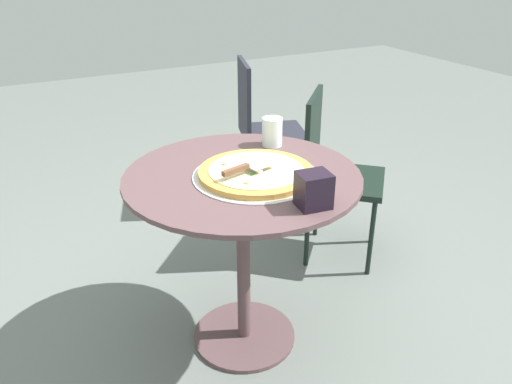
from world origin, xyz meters
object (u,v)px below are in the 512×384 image
object	(u,v)px
pizza_on_tray	(256,173)
drinking_cup	(272,132)
pizza_server	(247,167)
patio_chair_far	(332,166)
napkin_dispenser	(314,190)
patio_chair_near	(261,123)
patio_table	(243,217)

from	to	relation	value
pizza_on_tray	drinking_cup	world-z (taller)	drinking_cup
pizza_server	patio_chair_far	world-z (taller)	patio_chair_far
napkin_dispenser	patio_chair_near	size ratio (longest dim) A/B	0.13
drinking_cup	napkin_dispenser	bearing A→B (deg)	-105.90
patio_chair_near	patio_table	bearing A→B (deg)	-121.53
drinking_cup	patio_chair_near	bearing A→B (deg)	64.17
pizza_server	patio_chair_near	xyz separation A→B (m)	(0.66, 1.11, -0.28)
pizza_server	drinking_cup	world-z (taller)	drinking_cup
drinking_cup	patio_chair_far	bearing A→B (deg)	22.81
pizza_server	patio_chair_near	world-z (taller)	patio_chair_near
pizza_server	patio_chair_far	xyz separation A→B (m)	(0.69, 0.44, -0.31)
pizza_on_tray	patio_chair_far	distance (m)	0.83
pizza_server	drinking_cup	xyz separation A→B (m)	(0.24, 0.25, 0.01)
patio_table	napkin_dispenser	distance (m)	0.41
napkin_dispenser	patio_chair_far	distance (m)	0.98
pizza_server	napkin_dispenser	world-z (taller)	napkin_dispenser
pizza_server	patio_chair_far	distance (m)	0.88
patio_table	patio_chair_far	world-z (taller)	patio_chair_far
patio_chair_far	patio_table	bearing A→B (deg)	-150.41
patio_table	patio_chair_near	xyz separation A→B (m)	(0.65, 1.06, -0.05)
pizza_on_tray	pizza_server	distance (m)	0.06
patio_table	pizza_server	distance (m)	0.23
pizza_server	napkin_dispenser	size ratio (longest dim) A/B	1.91
pizza_on_tray	patio_chair_far	world-z (taller)	patio_chair_far
pizza_server	patio_chair_near	distance (m)	1.32
drinking_cup	patio_chair_near	distance (m)	1.00
patio_table	pizza_server	bearing A→B (deg)	-99.99
pizza_on_tray	patio_chair_near	xyz separation A→B (m)	(0.62, 1.10, -0.24)
napkin_dispenser	patio_chair_far	bearing A→B (deg)	57.17
patio_table	pizza_server	size ratio (longest dim) A/B	3.96
patio_chair_near	napkin_dispenser	bearing A→B (deg)	-112.22
patio_chair_near	drinking_cup	bearing A→B (deg)	-115.83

